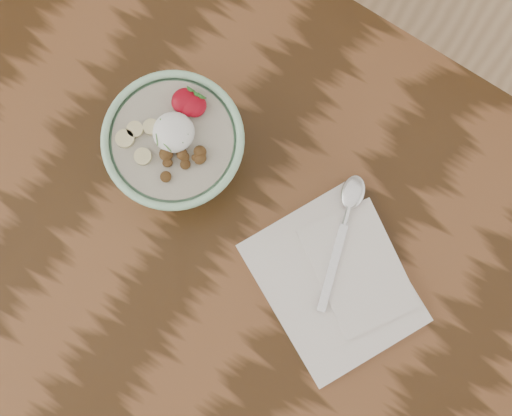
# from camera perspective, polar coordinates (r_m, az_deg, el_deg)

# --- Properties ---
(table) EXTENTS (1.60, 0.90, 0.75)m
(table) POSITION_cam_1_polar(r_m,az_deg,el_deg) (1.13, -4.92, -3.54)
(table) COLOR #351F0D
(table) RESTS_ON ground
(breakfast_bowl) EXTENTS (0.19, 0.19, 0.13)m
(breakfast_bowl) POSITION_cam_1_polar(r_m,az_deg,el_deg) (1.00, -6.42, 4.98)
(breakfast_bowl) COLOR #9FD6AC
(breakfast_bowl) RESTS_ON table
(napkin) EXTENTS (0.29, 0.27, 0.01)m
(napkin) POSITION_cam_1_polar(r_m,az_deg,el_deg) (1.03, 6.63, -5.71)
(napkin) COLOR white
(napkin) RESTS_ON table
(spoon) EXTENTS (0.08, 0.20, 0.01)m
(spoon) POSITION_cam_1_polar(r_m,az_deg,el_deg) (1.03, 7.37, -0.24)
(spoon) COLOR silver
(spoon) RESTS_ON napkin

